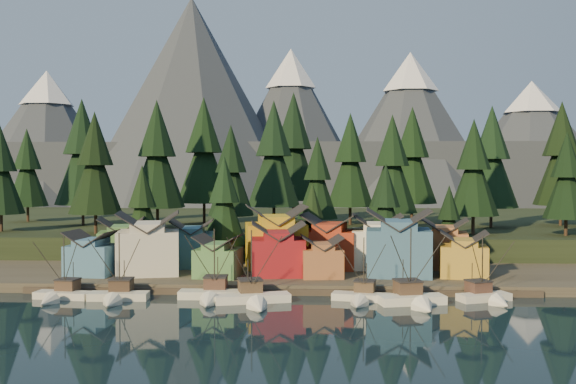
{
  "coord_description": "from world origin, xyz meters",
  "views": [
    {
      "loc": [
        5.4,
        -82.85,
        19.31
      ],
      "look_at": [
        0.72,
        30.0,
        15.36
      ],
      "focal_mm": 40.0,
      "sensor_mm": 36.0,
      "label": 1
    }
  ],
  "objects_px": {
    "boat_2": "(213,286)",
    "boat_4": "(362,289)",
    "boat_0": "(59,286)",
    "house_front_1": "(148,241)",
    "boat_3": "(254,290)",
    "house_back_0": "(121,241)",
    "boat_1": "(117,287)",
    "house_front_0": "(91,252)",
    "boat_6": "(488,287)",
    "house_back_1": "(192,242)",
    "boat_5": "(415,289)"
  },
  "relations": [
    {
      "from": "boat_2",
      "to": "boat_4",
      "type": "distance_m",
      "value": 22.04
    },
    {
      "from": "boat_0",
      "to": "house_front_1",
      "type": "distance_m",
      "value": 18.49
    },
    {
      "from": "boat_3",
      "to": "house_front_1",
      "type": "xyz_separation_m",
      "value": [
        -19.65,
        16.83,
        4.96
      ]
    },
    {
      "from": "boat_4",
      "to": "house_front_1",
      "type": "height_order",
      "value": "house_front_1"
    },
    {
      "from": "boat_2",
      "to": "house_back_0",
      "type": "xyz_separation_m",
      "value": [
        -20.71,
        23.21,
        4.04
      ]
    },
    {
      "from": "boat_1",
      "to": "boat_0",
      "type": "bearing_deg",
      "value": 173.63
    },
    {
      "from": "house_back_0",
      "to": "boat_1",
      "type": "bearing_deg",
      "value": -86.84
    },
    {
      "from": "boat_2",
      "to": "boat_3",
      "type": "bearing_deg",
      "value": -22.58
    },
    {
      "from": "boat_2",
      "to": "house_front_0",
      "type": "distance_m",
      "value": 25.96
    },
    {
      "from": "boat_6",
      "to": "boat_4",
      "type": "bearing_deg",
      "value": 162.01
    },
    {
      "from": "boat_1",
      "to": "house_front_0",
      "type": "bearing_deg",
      "value": 119.29
    },
    {
      "from": "boat_4",
      "to": "house_back_1",
      "type": "relative_size",
      "value": 1.19
    },
    {
      "from": "boat_3",
      "to": "house_back_0",
      "type": "height_order",
      "value": "boat_3"
    },
    {
      "from": "boat_0",
      "to": "house_front_1",
      "type": "relative_size",
      "value": 0.86
    },
    {
      "from": "boat_2",
      "to": "house_front_0",
      "type": "bearing_deg",
      "value": 150.68
    },
    {
      "from": "boat_1",
      "to": "boat_3",
      "type": "distance_m",
      "value": 20.3
    },
    {
      "from": "boat_4",
      "to": "boat_3",
      "type": "bearing_deg",
      "value": -159.7
    },
    {
      "from": "boat_6",
      "to": "house_front_1",
      "type": "height_order",
      "value": "house_front_1"
    },
    {
      "from": "boat_0",
      "to": "boat_3",
      "type": "bearing_deg",
      "value": 3.79
    },
    {
      "from": "house_front_0",
      "to": "house_front_1",
      "type": "xyz_separation_m",
      "value": [
        9.23,
        1.81,
        1.63
      ]
    },
    {
      "from": "house_front_0",
      "to": "house_front_1",
      "type": "distance_m",
      "value": 9.55
    },
    {
      "from": "boat_0",
      "to": "house_back_1",
      "type": "distance_m",
      "value": 28.11
    },
    {
      "from": "boat_3",
      "to": "boat_4",
      "type": "distance_m",
      "value": 15.85
    },
    {
      "from": "boat_3",
      "to": "boat_5",
      "type": "bearing_deg",
      "value": -14.67
    },
    {
      "from": "boat_5",
      "to": "house_front_0",
      "type": "xyz_separation_m",
      "value": [
        -51.86,
        15.16,
        3.04
      ]
    },
    {
      "from": "boat_2",
      "to": "house_back_0",
      "type": "bearing_deg",
      "value": 131.3
    },
    {
      "from": "boat_0",
      "to": "boat_2",
      "type": "height_order",
      "value": "boat_2"
    },
    {
      "from": "house_back_0",
      "to": "house_front_0",
      "type": "bearing_deg",
      "value": -111.92
    },
    {
      "from": "house_front_0",
      "to": "boat_6",
      "type": "bearing_deg",
      "value": -5.72
    },
    {
      "from": "boat_5",
      "to": "boat_6",
      "type": "distance_m",
      "value": 11.42
    },
    {
      "from": "boat_1",
      "to": "boat_2",
      "type": "distance_m",
      "value": 14.0
    },
    {
      "from": "boat_0",
      "to": "house_front_0",
      "type": "height_order",
      "value": "boat_0"
    },
    {
      "from": "house_back_0",
      "to": "boat_3",
      "type": "bearing_deg",
      "value": -55.88
    },
    {
      "from": "boat_6",
      "to": "house_back_1",
      "type": "xyz_separation_m",
      "value": [
        -47.68,
        22.1,
        3.9
      ]
    },
    {
      "from": "boat_3",
      "to": "house_front_0",
      "type": "bearing_deg",
      "value": 138.22
    },
    {
      "from": "boat_0",
      "to": "boat_4",
      "type": "xyz_separation_m",
      "value": [
        44.77,
        0.41,
        -0.09
      ]
    },
    {
      "from": "boat_4",
      "to": "boat_0",
      "type": "bearing_deg",
      "value": -167.0
    },
    {
      "from": "house_front_0",
      "to": "house_front_1",
      "type": "bearing_deg",
      "value": 16.36
    },
    {
      "from": "boat_0",
      "to": "boat_5",
      "type": "height_order",
      "value": "boat_5"
    },
    {
      "from": "house_back_0",
      "to": "house_back_1",
      "type": "bearing_deg",
      "value": -15.95
    },
    {
      "from": "boat_2",
      "to": "house_front_1",
      "type": "xyz_separation_m",
      "value": [
        -13.31,
        14.25,
        4.92
      ]
    },
    {
      "from": "boat_2",
      "to": "boat_4",
      "type": "height_order",
      "value": "boat_2"
    },
    {
      "from": "boat_4",
      "to": "boat_5",
      "type": "relative_size",
      "value": 0.85
    },
    {
      "from": "boat_6",
      "to": "house_back_0",
      "type": "bearing_deg",
      "value": 139.29
    },
    {
      "from": "boat_6",
      "to": "house_back_1",
      "type": "height_order",
      "value": "house_back_1"
    },
    {
      "from": "boat_5",
      "to": "house_back_0",
      "type": "height_order",
      "value": "boat_5"
    },
    {
      "from": "boat_2",
      "to": "boat_1",
      "type": "bearing_deg",
      "value": -174.67
    },
    {
      "from": "boat_3",
      "to": "boat_6",
      "type": "distance_m",
      "value": 34.11
    },
    {
      "from": "boat_2",
      "to": "boat_5",
      "type": "distance_m",
      "value": 29.43
    },
    {
      "from": "house_front_0",
      "to": "boat_5",
      "type": "bearing_deg",
      "value": -11.05
    }
  ]
}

